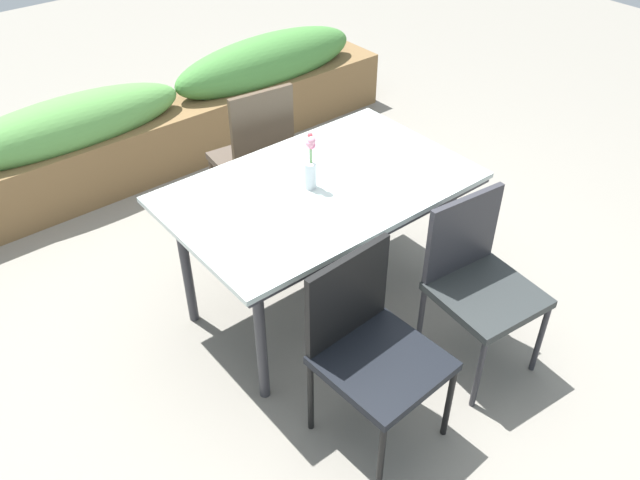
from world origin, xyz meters
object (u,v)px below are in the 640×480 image
(flower_vase, at_px, (310,166))
(chair_far_side, at_px, (256,154))
(chair_near_left, at_px, (370,343))
(chair_near_right, at_px, (477,276))
(dining_table, at_px, (320,196))
(planter_box, at_px, (181,115))

(flower_vase, bearing_deg, chair_far_side, 77.07)
(chair_near_left, distance_m, chair_near_right, 0.68)
(chair_far_side, relative_size, flower_vase, 3.49)
(chair_near_right, bearing_deg, flower_vase, -56.73)
(chair_near_left, height_order, flower_vase, flower_vase)
(chair_near_left, xyz_separation_m, chair_far_side, (0.46, 1.48, 0.06))
(chair_near_left, height_order, chair_far_side, chair_far_side)
(dining_table, bearing_deg, chair_near_left, -114.48)
(flower_vase, bearing_deg, planter_box, 81.58)
(chair_near_right, bearing_deg, chair_far_side, -75.47)
(chair_far_side, bearing_deg, chair_near_left, -100.69)
(chair_far_side, xyz_separation_m, planter_box, (0.11, 1.12, -0.22))
(dining_table, distance_m, chair_near_left, 0.84)
(flower_vase, distance_m, planter_box, 1.94)
(chair_far_side, bearing_deg, planter_box, 91.01)
(chair_near_left, xyz_separation_m, planter_box, (0.56, 2.60, -0.16))
(chair_near_left, distance_m, chair_far_side, 1.55)
(chair_near_left, relative_size, chair_near_right, 1.01)
(dining_table, height_order, chair_near_left, chair_near_left)
(chair_near_right, xyz_separation_m, planter_box, (-0.12, 2.60, -0.15))
(dining_table, distance_m, flower_vase, 0.19)
(dining_table, relative_size, chair_far_side, 1.48)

